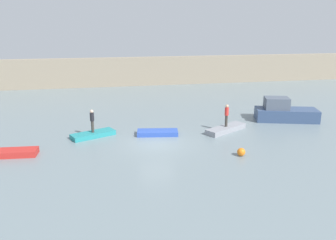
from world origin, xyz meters
TOP-DOWN VIEW (x-y plane):
  - ground_plane at (0.00, 0.00)m, footprint 120.00×120.00m
  - embankment_wall at (0.00, 24.63)m, footprint 80.00×1.20m
  - motorboat at (12.36, 3.93)m, footprint 5.80×3.52m
  - rowboat_red at (-9.70, -0.48)m, footprint 2.93×1.41m
  - rowboat_teal at (-4.62, 2.56)m, footprint 3.58×2.51m
  - rowboat_blue at (0.41, 2.05)m, footprint 3.36×1.72m
  - rowboat_grey at (6.06, 1.86)m, footprint 3.93×2.93m
  - person_red_shirt at (6.06, 1.86)m, footprint 0.32×0.32m
  - person_dark_shirt at (-4.62, 2.56)m, footprint 0.32×0.32m
  - mooring_buoy at (5.18, -3.44)m, footprint 0.55×0.55m

SIDE VIEW (x-z plane):
  - ground_plane at x=0.00m, z-range 0.00..0.00m
  - rowboat_blue at x=0.41m, z-range 0.00..0.36m
  - rowboat_teal at x=-4.62m, z-range 0.00..0.36m
  - rowboat_red at x=-9.70m, z-range 0.00..0.41m
  - rowboat_grey at x=6.06m, z-range 0.00..0.42m
  - mooring_buoy at x=5.18m, z-range 0.00..0.55m
  - motorboat at x=12.36m, z-range -0.29..1.84m
  - person_dark_shirt at x=-4.62m, z-range 0.48..2.30m
  - person_red_shirt at x=6.06m, z-range 0.54..2.38m
  - embankment_wall at x=0.00m, z-range 0.00..3.94m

